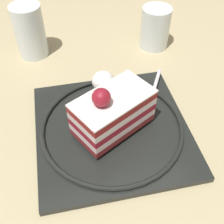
{
  "coord_description": "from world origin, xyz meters",
  "views": [
    {
      "loc": [
        0.32,
        -0.12,
        0.38
      ],
      "look_at": [
        0.03,
        -0.02,
        0.05
      ],
      "focal_mm": 46.17,
      "sensor_mm": 36.0,
      "label": 1
    }
  ],
  "objects_px": {
    "fork": "(153,92)",
    "drink_glass_near": "(155,29)",
    "cake_slice": "(113,112)",
    "whipped_cream_dollop": "(105,81)",
    "drink_glass_far": "(30,33)",
    "dessert_plate": "(112,128)"
  },
  "relations": [
    {
      "from": "cake_slice",
      "to": "drink_glass_near",
      "type": "bearing_deg",
      "value": 140.09
    },
    {
      "from": "cake_slice",
      "to": "dessert_plate",
      "type": "bearing_deg",
      "value": 177.32
    },
    {
      "from": "whipped_cream_dollop",
      "to": "drink_glass_near",
      "type": "distance_m",
      "value": 0.2
    },
    {
      "from": "drink_glass_near",
      "to": "whipped_cream_dollop",
      "type": "bearing_deg",
      "value": -52.62
    },
    {
      "from": "cake_slice",
      "to": "fork",
      "type": "xyz_separation_m",
      "value": [
        -0.05,
        0.1,
        -0.03
      ]
    },
    {
      "from": "dessert_plate",
      "to": "cake_slice",
      "type": "distance_m",
      "value": 0.04
    },
    {
      "from": "dessert_plate",
      "to": "cake_slice",
      "type": "xyz_separation_m",
      "value": [
        0.0,
        -0.0,
        0.04
      ]
    },
    {
      "from": "dessert_plate",
      "to": "whipped_cream_dollop",
      "type": "relative_size",
      "value": 6.83
    },
    {
      "from": "dessert_plate",
      "to": "fork",
      "type": "distance_m",
      "value": 0.11
    },
    {
      "from": "fork",
      "to": "drink_glass_near",
      "type": "bearing_deg",
      "value": 153.8
    },
    {
      "from": "cake_slice",
      "to": "whipped_cream_dollop",
      "type": "height_order",
      "value": "cake_slice"
    },
    {
      "from": "dessert_plate",
      "to": "drink_glass_far",
      "type": "height_order",
      "value": "drink_glass_far"
    },
    {
      "from": "fork",
      "to": "drink_glass_near",
      "type": "height_order",
      "value": "drink_glass_near"
    },
    {
      "from": "whipped_cream_dollop",
      "to": "fork",
      "type": "xyz_separation_m",
      "value": [
        0.04,
        0.08,
        -0.02
      ]
    },
    {
      "from": "fork",
      "to": "cake_slice",
      "type": "bearing_deg",
      "value": -63.46
    },
    {
      "from": "fork",
      "to": "drink_glass_far",
      "type": "relative_size",
      "value": 0.95
    },
    {
      "from": "whipped_cream_dollop",
      "to": "fork",
      "type": "relative_size",
      "value": 0.39
    },
    {
      "from": "cake_slice",
      "to": "fork",
      "type": "distance_m",
      "value": 0.11
    },
    {
      "from": "cake_slice",
      "to": "whipped_cream_dollop",
      "type": "distance_m",
      "value": 0.1
    },
    {
      "from": "drink_glass_near",
      "to": "drink_glass_far",
      "type": "distance_m",
      "value": 0.27
    },
    {
      "from": "dessert_plate",
      "to": "drink_glass_near",
      "type": "bearing_deg",
      "value": 139.7
    },
    {
      "from": "dessert_plate",
      "to": "fork",
      "type": "height_order",
      "value": "fork"
    }
  ]
}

